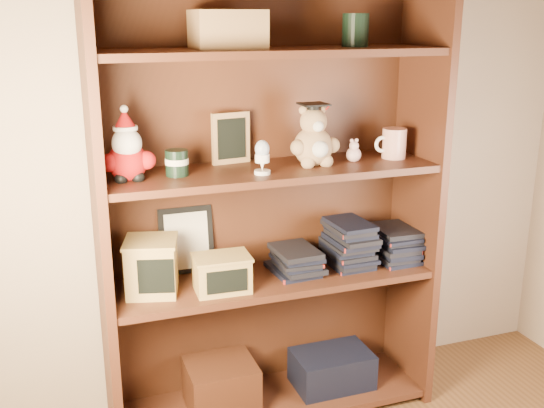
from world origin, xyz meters
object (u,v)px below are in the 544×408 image
(grad_teddy_bear, at_px, (314,141))
(treats_box, at_px, (152,266))
(teacher_mug, at_px, (393,143))
(bookcase, at_px, (267,211))

(grad_teddy_bear, xyz_separation_m, treats_box, (-0.58, 0.01, -0.39))
(teacher_mug, relative_size, treats_box, 0.59)
(bookcase, distance_m, teacher_mug, 0.53)
(treats_box, bearing_deg, teacher_mug, 0.05)
(grad_teddy_bear, relative_size, teacher_mug, 1.79)
(treats_box, bearing_deg, bookcase, 6.88)
(treats_box, bearing_deg, grad_teddy_bear, -0.58)
(bookcase, relative_size, treats_box, 7.60)
(bookcase, xyz_separation_m, grad_teddy_bear, (0.15, -0.06, 0.26))
(grad_teddy_bear, height_order, teacher_mug, grad_teddy_bear)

